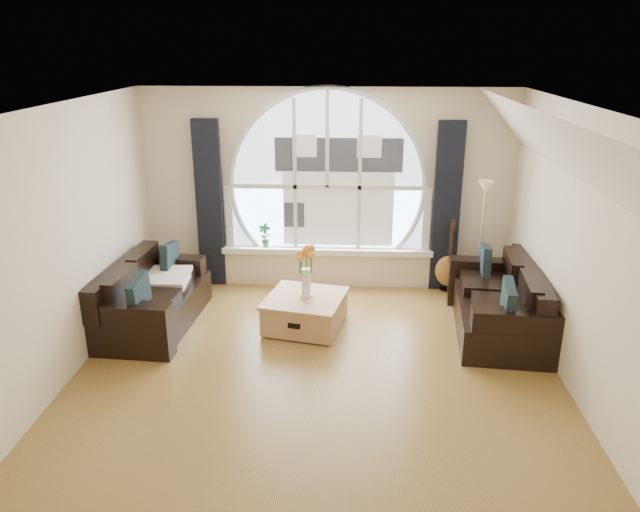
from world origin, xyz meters
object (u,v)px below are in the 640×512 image
Objects in this scene: sofa_left at (153,294)px; potted_plant at (265,235)px; vase_flowers at (306,265)px; sofa_right at (498,300)px; floor_lamp at (481,242)px; coffee_chest at (305,310)px; guitar at (450,255)px.

potted_plant reaches higher than sofa_left.
potted_plant is (1.16, 1.39, 0.32)m from sofa_left.
sofa_left is at bearing -178.40° from vase_flowers.
floor_lamp reaches higher than sofa_right.
vase_flowers is 0.44× the size of floor_lamp.
sofa_right reaches higher than sofa_left.
coffee_chest is 2.24m from guitar.
floor_lamp is (4.03, 1.01, 0.40)m from sofa_left.
sofa_left is at bearing -157.29° from guitar.
floor_lamp is at bearing 36.42° from coffee_chest.
potted_plant is at bearing 54.18° from sofa_left.
potted_plant reaches higher than sofa_right.
sofa_left is 2.52× the size of vase_flowers.
floor_lamp reaches higher than potted_plant.
guitar reaches higher than potted_plant.
guitar is at bearing 32.56° from vase_flowers.
sofa_left is 1.10× the size of floor_lamp.
coffee_chest is 2.49m from floor_lamp.
coffee_chest is at bearing -156.00° from floor_lamp.
floor_lamp reaches higher than guitar.
coffee_chest is at bearing 4.86° from sofa_left.
vase_flowers is at bearing 73.80° from coffee_chest.
sofa_right is (4.08, 0.04, 0.00)m from sofa_left.
vase_flowers is 2.09× the size of potted_plant.
coffee_chest is at bearing -64.07° from potted_plant.
sofa_right is at bearing -24.87° from potted_plant.
coffee_chest is (-2.26, -0.01, -0.18)m from sofa_right.
vase_flowers reaches higher than potted_plant.
guitar is at bearing 45.30° from coffee_chest.
coffee_chest is 0.55× the size of floor_lamp.
guitar is at bearing 22.46° from sofa_left.
guitar is (1.86, 1.20, 0.31)m from coffee_chest.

